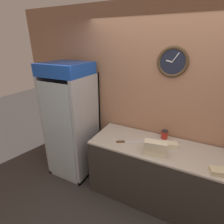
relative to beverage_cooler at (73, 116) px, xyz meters
The scene contains 10 objects.
wall_back 1.54m from the beverage_cooler, 13.71° to the left, with size 5.20×0.10×2.70m.
prep_counter 1.58m from the beverage_cooler, ahead, with size 1.88×0.69×0.88m.
beverage_cooler is the anchor object (origin of this frame).
sandwich_stack_bottom 1.46m from the beverage_cooler, ahead, with size 0.29×0.15×0.06m.
sandwich_stack_middle 1.46m from the beverage_cooler, ahead, with size 0.29×0.15×0.06m.
sandwich_stack_top 1.46m from the beverage_cooler, ahead, with size 0.29×0.15×0.06m.
sandwich_flat_left 2.19m from the beverage_cooler, ahead, with size 0.28×0.18×0.05m.
sandwich_flat_right 1.55m from the beverage_cooler, ahead, with size 0.29×0.21×0.06m.
chefs_knife 1.03m from the beverage_cooler, ahead, with size 0.34×0.23×0.02m.
condiment_jar 1.49m from the beverage_cooler, ahead, with size 0.10×0.10×0.13m.
Camera 1 is at (0.31, -1.17, 2.20)m, focal length 28.00 mm.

